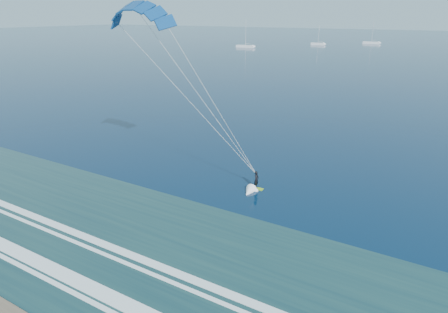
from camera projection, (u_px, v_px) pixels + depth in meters
kitesurfer_rig at (198, 95)px, 36.24m from camera, size 14.33×7.89×18.51m
sailboat_0 at (246, 46)px, 200.00m from camera, size 9.77×2.40×13.14m
sailboat_1 at (318, 44)px, 215.53m from camera, size 7.38×2.40×10.32m
sailboat_2 at (371, 43)px, 224.03m from camera, size 9.19×2.40×12.32m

